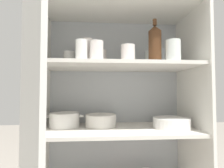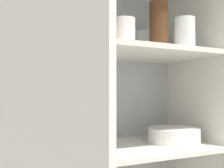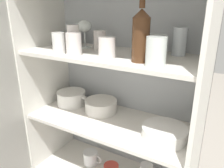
{
  "view_description": "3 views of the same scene",
  "coord_description": "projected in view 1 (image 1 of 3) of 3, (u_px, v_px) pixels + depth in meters",
  "views": [
    {
      "loc": [
        -0.12,
        -0.87,
        0.9
      ],
      "look_at": [
        -0.04,
        0.2,
        0.94
      ],
      "focal_mm": 28.0,
      "sensor_mm": 36.0,
      "label": 1
    },
    {
      "loc": [
        -0.4,
        -0.75,
        0.88
      ],
      "look_at": [
        0.04,
        0.19,
        0.92
      ],
      "focal_mm": 42.0,
      "sensor_mm": 36.0,
      "label": 2
    },
    {
      "loc": [
        0.56,
        -0.76,
        1.29
      ],
      "look_at": [
        -0.0,
        0.22,
        0.88
      ],
      "focal_mm": 35.0,
      "sensor_mm": 36.0,
      "label": 3
    }
  ],
  "objects": [
    {
      "name": "tumbler_glass_0",
      "position": [
        96.0,
        51.0,
        0.95
      ],
      "size": [
        0.08,
        0.08,
        0.11
      ],
      "color": "silver",
      "rests_on": "shelf_board_upper"
    },
    {
      "name": "tumbler_glass_7",
      "position": [
        81.0,
        50.0,
        0.92
      ],
      "size": [
        0.06,
        0.06,
        0.11
      ],
      "color": "white",
      "rests_on": "shelf_board_upper"
    },
    {
      "name": "cupboard_top_panel",
      "position": [
        118.0,
        10.0,
        1.1
      ],
      "size": [
        0.96,
        0.43,
        0.02
      ],
      "primitive_type": "cube",
      "color": "white",
      "rests_on": "cupboard_side_left"
    },
    {
      "name": "cupboard_back_panel",
      "position": [
        115.0,
        118.0,
        1.27
      ],
      "size": [
        0.96,
        0.02,
        1.4
      ],
      "primitive_type": "cube",
      "color": "#B2B7BC",
      "rests_on": "ground_plane"
    },
    {
      "name": "tumbler_glass_2",
      "position": [
        161.0,
        59.0,
        1.23
      ],
      "size": [
        0.07,
        0.07,
        0.13
      ],
      "color": "white",
      "rests_on": "shelf_board_upper"
    },
    {
      "name": "shelf_board_middle",
      "position": [
        118.0,
        130.0,
        1.06
      ],
      "size": [
        0.93,
        0.39,
        0.02
      ],
      "primitive_type": "cube",
      "color": "silver"
    },
    {
      "name": "tumbler_glass_1",
      "position": [
        151.0,
        59.0,
        1.16
      ],
      "size": [
        0.08,
        0.08,
        0.1
      ],
      "color": "white",
      "rests_on": "shelf_board_upper"
    },
    {
      "name": "wine_bottle",
      "position": [
        155.0,
        44.0,
        1.01
      ],
      "size": [
        0.08,
        0.08,
        0.26
      ],
      "color": "#4C2D19",
      "rests_on": "shelf_board_upper"
    },
    {
      "name": "tumbler_glass_8",
      "position": [
        173.0,
        51.0,
        0.97
      ],
      "size": [
        0.08,
        0.08,
        0.12
      ],
      "color": "white",
      "rests_on": "shelf_board_upper"
    },
    {
      "name": "cupboard_door",
      "position": [
        28.0,
        147.0,
        0.61
      ],
      "size": [
        0.24,
        0.43,
        1.4
      ],
      "color": "silver",
      "rests_on": "ground_plane"
    },
    {
      "name": "mixing_bowl_large",
      "position": [
        101.0,
        120.0,
        1.13
      ],
      "size": [
        0.2,
        0.2,
        0.08
      ],
      "color": "silver",
      "rests_on": "shelf_board_middle"
    },
    {
      "name": "wine_glass_0",
      "position": [
        86.0,
        48.0,
        1.13
      ],
      "size": [
        0.08,
        0.08,
        0.16
      ],
      "color": "white",
      "rests_on": "shelf_board_upper"
    },
    {
      "name": "casserole_dish",
      "position": [
        65.0,
        120.0,
        1.1
      ],
      "size": [
        0.24,
        0.19,
        0.09
      ],
      "color": "white",
      "rests_on": "shelf_board_middle"
    },
    {
      "name": "shelf_board_upper",
      "position": [
        118.0,
        66.0,
        1.08
      ],
      "size": [
        0.93,
        0.39,
        0.02
      ],
      "primitive_type": "cube",
      "color": "silver"
    },
    {
      "name": "cupboard_side_right",
      "position": [
        192.0,
        122.0,
        1.1
      ],
      "size": [
        0.02,
        0.43,
        1.4
      ],
      "primitive_type": "cube",
      "color": "white",
      "rests_on": "ground_plane"
    },
    {
      "name": "tumbler_glass_6",
      "position": [
        88.0,
        51.0,
        1.01
      ],
      "size": [
        0.06,
        0.06,
        0.14
      ],
      "color": "silver",
      "rests_on": "shelf_board_upper"
    },
    {
      "name": "plate_stack_white",
      "position": [
        171.0,
        123.0,
        1.06
      ],
      "size": [
        0.22,
        0.22,
        0.06
      ],
      "color": "white",
      "rests_on": "shelf_board_middle"
    },
    {
      "name": "cupboard_side_left",
      "position": [
        39.0,
        124.0,
        1.03
      ],
      "size": [
        0.02,
        0.43,
        1.4
      ],
      "primitive_type": "cube",
      "color": "white",
      "rests_on": "ground_plane"
    },
    {
      "name": "tumbler_glass_3",
      "position": [
        101.0,
        58.0,
        1.14
      ],
      "size": [
        0.07,
        0.07,
        0.1
      ],
      "color": "silver",
      "rests_on": "shelf_board_upper"
    },
    {
      "name": "tumbler_glass_4",
      "position": [
        69.0,
        59.0,
        1.17
      ],
      "size": [
        0.07,
        0.07,
        0.1
      ],
      "color": "white",
      "rests_on": "shelf_board_upper"
    },
    {
      "name": "tumbler_glass_5",
      "position": [
        128.0,
        54.0,
        0.98
      ],
      "size": [
        0.08,
        0.08,
        0.1
      ],
      "color": "silver",
      "rests_on": "shelf_board_upper"
    }
  ]
}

